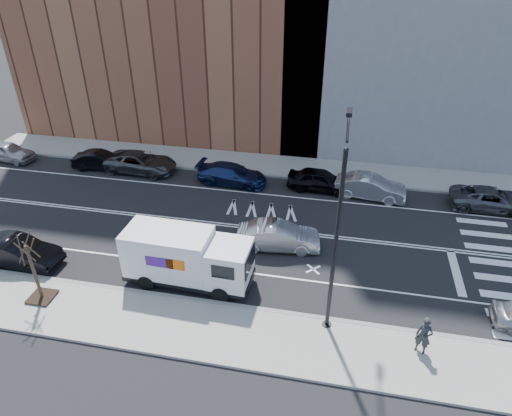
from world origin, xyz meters
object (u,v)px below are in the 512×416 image
at_px(driving_sedan, 278,236).
at_px(far_parked_b, 101,160).
at_px(fedex_van, 187,257).
at_px(pedestrian, 424,336).
at_px(far_parked_a, 8,151).

bearing_deg(driving_sedan, far_parked_b, 56.41).
relative_size(fedex_van, far_parked_b, 1.59).
xyz_separation_m(far_parked_b, pedestrian, (22.28, -13.94, 0.39)).
bearing_deg(far_parked_b, far_parked_a, 83.53).
distance_m(fedex_van, far_parked_b, 15.78).
bearing_deg(fedex_van, far_parked_b, 135.51).
bearing_deg(far_parked_b, driving_sedan, -123.22).
height_order(far_parked_a, far_parked_b, far_parked_a).
xyz_separation_m(fedex_van, far_parked_b, (-10.90, 11.38, -0.89)).
relative_size(fedex_van, pedestrian, 3.56).
relative_size(far_parked_a, driving_sedan, 0.93).
distance_m(far_parked_b, pedestrian, 26.28).
relative_size(fedex_van, far_parked_a, 1.51).
xyz_separation_m(far_parked_a, pedestrian, (30.28, -13.90, 0.33)).
bearing_deg(far_parked_b, fedex_van, -142.99).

